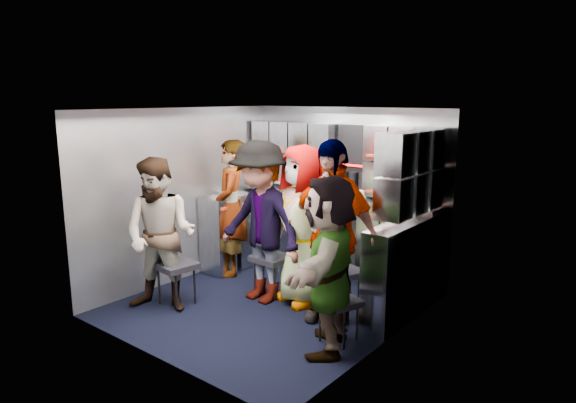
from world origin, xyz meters
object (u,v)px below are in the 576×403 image
Objects in this scene: jump_seat_mid_right at (340,274)px; attendant_arc_b at (260,222)px; jump_seat_center at (312,264)px; jump_seat_mid_left at (271,260)px; attendant_arc_d at (331,233)px; attendant_arc_e at (329,264)px; attendant_arc_a at (161,235)px; jump_seat_near_right at (339,303)px; attendant_standing at (231,208)px; jump_seat_near_left at (176,268)px; attendant_arc_c at (303,225)px.

attendant_arc_b is at bearing -167.74° from jump_seat_mid_right.
jump_seat_mid_left is at bearing -147.87° from jump_seat_center.
jump_seat_mid_left is 0.25× the size of attendant_arc_d.
jump_seat_mid_left is at bearing 95.11° from attendant_arc_b.
attendant_arc_d is 1.16× the size of attendant_arc_e.
attendant_arc_e is (0.32, -0.50, -0.13)m from attendant_arc_d.
jump_seat_mid_right is 0.51m from attendant_arc_d.
attendant_arc_a is 1.06m from attendant_arc_b.
jump_seat_near_right is 0.46m from attendant_arc_e.
attendant_standing is at bearing 75.83° from attendant_arc_a.
attendant_standing is (-1.78, 0.23, 0.41)m from jump_seat_mid_right.
attendant_standing is at bearing 159.40° from attendant_arc_b.
jump_seat_mid_right is 1.03m from attendant_arc_b.
jump_seat_mid_right is at bearing 180.00° from attendant_arc_e.
jump_seat_near_left is at bearing -128.43° from attendant_arc_b.
attendant_arc_c is 0.57m from attendant_arc_d.
attendant_arc_c is at bearing 41.70° from jump_seat_near_left.
attendant_arc_c is (-0.00, -0.18, 0.48)m from jump_seat_center.
jump_seat_mid_right is 1.90m from attendant_arc_a.
jump_seat_near_left is 1.50m from jump_seat_center.
jump_seat_mid_left is 0.60m from attendant_arc_c.
attendant_arc_b is (-0.39, -0.42, 0.50)m from jump_seat_center.
attendant_arc_c is at bearing 9.42° from jump_seat_mid_left.
jump_seat_near_right is 0.28× the size of attendant_arc_e.
jump_seat_mid_right is (0.52, -0.23, 0.05)m from jump_seat_center.
jump_seat_near_right is 0.26× the size of attendant_standing.
jump_seat_mid_left is 1.05m from attendant_arc_d.
attendant_arc_d reaches higher than attendant_standing.
attendant_arc_e is (0.00, -0.18, 0.42)m from jump_seat_near_right.
jump_seat_center is at bearing 108.90° from attendant_arc_c.
attendant_arc_c is at bearing 37.23° from attendant_arc_b.
attendant_arc_a reaches higher than jump_seat_center.
jump_seat_mid_right reaches higher than jump_seat_near_left.
jump_seat_near_left is at bearing -109.33° from attendant_arc_e.
attendant_standing is at bearing 172.78° from jump_seat_mid_right.
jump_seat_mid_right reaches higher than jump_seat_mid_left.
attendant_standing is 2.29m from attendant_arc_e.
attendant_arc_b reaches higher than attendant_arc_a.
jump_seat_mid_left is 0.26× the size of attendant_arc_b.
attendant_arc_b is 0.91m from attendant_arc_d.
jump_seat_near_left is 1.05× the size of jump_seat_near_right.
attendant_arc_b reaches higher than attendant_arc_e.
attendant_arc_b reaches higher than attendant_standing.
attendant_standing is at bearing -169.10° from attendant_arc_c.
attendant_standing is at bearing 164.55° from jump_seat_mid_left.
attendant_arc_b is (-0.00, -0.18, 0.48)m from jump_seat_mid_left.
attendant_standing is 1.83m from attendant_arc_d.
attendant_arc_d is at bearing -172.59° from attendant_arc_e.
attendant_arc_d is (1.54, 0.86, 0.11)m from attendant_arc_a.
jump_seat_mid_right reaches higher than jump_seat_center.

